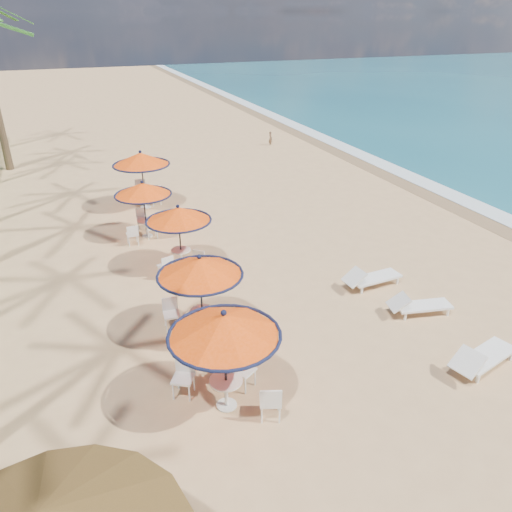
{
  "coord_description": "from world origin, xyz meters",
  "views": [
    {
      "loc": [
        -8.02,
        -8.06,
        8.05
      ],
      "look_at": [
        -2.92,
        4.91,
        1.2
      ],
      "focal_mm": 35.0,
      "sensor_mm": 36.0,
      "label": 1
    }
  ],
  "objects_px": {
    "station_1": "(199,278)",
    "station_2": "(179,221)",
    "lounger_far": "(370,278)",
    "lounger_mid": "(418,305)",
    "station_4": "(142,164)",
    "lounger_near": "(482,357)",
    "station_0": "(225,337)",
    "station_3": "(143,196)"
  },
  "relations": [
    {
      "from": "station_1",
      "to": "station_2",
      "type": "xyz_separation_m",
      "value": [
        0.45,
        4.06,
        0.01
      ]
    },
    {
      "from": "station_2",
      "to": "lounger_far",
      "type": "height_order",
      "value": "station_2"
    },
    {
      "from": "station_1",
      "to": "lounger_mid",
      "type": "height_order",
      "value": "station_1"
    },
    {
      "from": "station_2",
      "to": "station_4",
      "type": "relative_size",
      "value": 0.88
    },
    {
      "from": "station_4",
      "to": "lounger_near",
      "type": "distance_m",
      "value": 15.81
    },
    {
      "from": "lounger_far",
      "to": "station_1",
      "type": "bearing_deg",
      "value": -178.84
    },
    {
      "from": "station_1",
      "to": "station_2",
      "type": "height_order",
      "value": "station_1"
    },
    {
      "from": "lounger_mid",
      "to": "station_2",
      "type": "bearing_deg",
      "value": 148.2
    },
    {
      "from": "lounger_mid",
      "to": "station_0",
      "type": "bearing_deg",
      "value": -154.75
    },
    {
      "from": "station_2",
      "to": "lounger_far",
      "type": "xyz_separation_m",
      "value": [
        5.35,
        -3.53,
        -1.43
      ]
    },
    {
      "from": "station_0",
      "to": "lounger_mid",
      "type": "xyz_separation_m",
      "value": [
        6.4,
        1.55,
        -1.55
      ]
    },
    {
      "from": "lounger_mid",
      "to": "lounger_far",
      "type": "height_order",
      "value": "lounger_far"
    },
    {
      "from": "station_2",
      "to": "lounger_mid",
      "type": "distance_m",
      "value": 8.03
    },
    {
      "from": "station_1",
      "to": "lounger_near",
      "type": "xyz_separation_m",
      "value": [
        6.06,
        -4.03,
        -1.41
      ]
    },
    {
      "from": "station_2",
      "to": "station_3",
      "type": "xyz_separation_m",
      "value": [
        -0.66,
        3.19,
        -0.09
      ]
    },
    {
      "from": "station_1",
      "to": "lounger_far",
      "type": "xyz_separation_m",
      "value": [
        5.79,
        0.53,
        -1.43
      ]
    },
    {
      "from": "station_4",
      "to": "lounger_far",
      "type": "bearing_deg",
      "value": -61.77
    },
    {
      "from": "station_0",
      "to": "station_1",
      "type": "height_order",
      "value": "station_0"
    },
    {
      "from": "station_3",
      "to": "station_4",
      "type": "relative_size",
      "value": 0.87
    },
    {
      "from": "station_3",
      "to": "station_2",
      "type": "bearing_deg",
      "value": -78.37
    },
    {
      "from": "lounger_mid",
      "to": "station_1",
      "type": "bearing_deg",
      "value": 179.15
    },
    {
      "from": "lounger_far",
      "to": "lounger_mid",
      "type": "bearing_deg",
      "value": -82.77
    },
    {
      "from": "station_0",
      "to": "lounger_far",
      "type": "distance_m",
      "value": 7.1
    },
    {
      "from": "station_3",
      "to": "station_1",
      "type": "bearing_deg",
      "value": -88.34
    },
    {
      "from": "lounger_near",
      "to": "lounger_mid",
      "type": "bearing_deg",
      "value": 72.68
    },
    {
      "from": "station_2",
      "to": "lounger_near",
      "type": "relative_size",
      "value": 1.06
    },
    {
      "from": "lounger_near",
      "to": "lounger_mid",
      "type": "height_order",
      "value": "lounger_near"
    },
    {
      "from": "station_0",
      "to": "lounger_near",
      "type": "xyz_separation_m",
      "value": [
        6.28,
        -1.11,
        -1.51
      ]
    },
    {
      "from": "station_2",
      "to": "lounger_near",
      "type": "distance_m",
      "value": 9.94
    },
    {
      "from": "station_0",
      "to": "lounger_near",
      "type": "distance_m",
      "value": 6.55
    },
    {
      "from": "lounger_far",
      "to": "lounger_near",
      "type": "bearing_deg",
      "value": -90.81
    },
    {
      "from": "station_3",
      "to": "station_0",
      "type": "bearing_deg",
      "value": -90.08
    },
    {
      "from": "station_2",
      "to": "station_3",
      "type": "bearing_deg",
      "value": 101.63
    },
    {
      "from": "station_1",
      "to": "lounger_mid",
      "type": "distance_m",
      "value": 6.49
    },
    {
      "from": "station_0",
      "to": "station_1",
      "type": "bearing_deg",
      "value": 85.62
    },
    {
      "from": "station_1",
      "to": "lounger_near",
      "type": "relative_size",
      "value": 1.1
    },
    {
      "from": "lounger_near",
      "to": "lounger_mid",
      "type": "xyz_separation_m",
      "value": [
        0.12,
        2.66,
        -0.04
      ]
    },
    {
      "from": "station_2",
      "to": "station_3",
      "type": "distance_m",
      "value": 3.26
    },
    {
      "from": "station_1",
      "to": "station_4",
      "type": "bearing_deg",
      "value": 87.99
    },
    {
      "from": "station_4",
      "to": "lounger_mid",
      "type": "relative_size",
      "value": 1.33
    },
    {
      "from": "lounger_near",
      "to": "lounger_far",
      "type": "height_order",
      "value": "lounger_near"
    },
    {
      "from": "lounger_mid",
      "to": "lounger_far",
      "type": "xyz_separation_m",
      "value": [
        -0.38,
        1.9,
        0.02
      ]
    }
  ]
}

